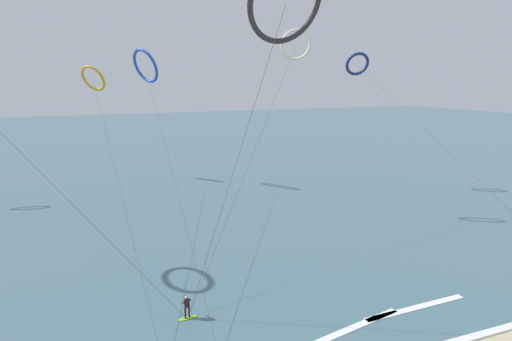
{
  "coord_description": "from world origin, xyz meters",
  "views": [
    {
      "loc": [
        -12.18,
        -5.79,
        15.59
      ],
      "look_at": [
        0.0,
        22.73,
        8.43
      ],
      "focal_mm": 26.3,
      "sensor_mm": 36.0,
      "label": 1
    }
  ],
  "objects_px": {
    "kite_cobalt": "(145,66)",
    "kite_navy": "(358,64)",
    "surfer_lime": "(187,309)",
    "kite_ivory": "(296,45)",
    "kite_amber": "(93,79)",
    "kite_charcoal": "(286,1)"
  },
  "relations": [
    {
      "from": "kite_cobalt",
      "to": "kite_navy",
      "type": "relative_size",
      "value": 1.37
    },
    {
      "from": "surfer_lime",
      "to": "kite_ivory",
      "type": "height_order",
      "value": "kite_ivory"
    },
    {
      "from": "surfer_lime",
      "to": "kite_amber",
      "type": "bearing_deg",
      "value": 83.91
    },
    {
      "from": "kite_amber",
      "to": "kite_ivory",
      "type": "height_order",
      "value": "kite_ivory"
    },
    {
      "from": "kite_charcoal",
      "to": "kite_ivory",
      "type": "height_order",
      "value": "kite_charcoal"
    },
    {
      "from": "kite_amber",
      "to": "kite_charcoal",
      "type": "bearing_deg",
      "value": 146.88
    },
    {
      "from": "kite_navy",
      "to": "kite_ivory",
      "type": "xyz_separation_m",
      "value": [
        -14.27,
        -7.44,
        1.41
      ]
    },
    {
      "from": "kite_charcoal",
      "to": "kite_amber",
      "type": "bearing_deg",
      "value": -86.81
    },
    {
      "from": "surfer_lime",
      "to": "kite_charcoal",
      "type": "relative_size",
      "value": 0.08
    },
    {
      "from": "kite_cobalt",
      "to": "kite_ivory",
      "type": "xyz_separation_m",
      "value": [
        13.49,
        -21.57,
        1.57
      ]
    },
    {
      "from": "kite_navy",
      "to": "kite_ivory",
      "type": "bearing_deg",
      "value": 42.53
    },
    {
      "from": "surfer_lime",
      "to": "kite_cobalt",
      "type": "height_order",
      "value": "kite_cobalt"
    },
    {
      "from": "kite_amber",
      "to": "kite_charcoal",
      "type": "height_order",
      "value": "kite_charcoal"
    },
    {
      "from": "kite_ivory",
      "to": "kite_cobalt",
      "type": "bearing_deg",
      "value": -40.75
    },
    {
      "from": "kite_amber",
      "to": "surfer_lime",
      "type": "bearing_deg",
      "value": 140.8
    },
    {
      "from": "surfer_lime",
      "to": "kite_amber",
      "type": "distance_m",
      "value": 47.36
    },
    {
      "from": "kite_amber",
      "to": "kite_ivory",
      "type": "xyz_separation_m",
      "value": [
        20.8,
        -28.9,
        3.33
      ]
    },
    {
      "from": "kite_navy",
      "to": "kite_charcoal",
      "type": "bearing_deg",
      "value": 61.0
    },
    {
      "from": "kite_cobalt",
      "to": "kite_charcoal",
      "type": "bearing_deg",
      "value": 156.47
    },
    {
      "from": "kite_ivory",
      "to": "kite_navy",
      "type": "bearing_deg",
      "value": -135.24
    },
    {
      "from": "kite_cobalt",
      "to": "kite_charcoal",
      "type": "relative_size",
      "value": 2.03
    },
    {
      "from": "kite_cobalt",
      "to": "kite_ivory",
      "type": "distance_m",
      "value": 25.49
    }
  ]
}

